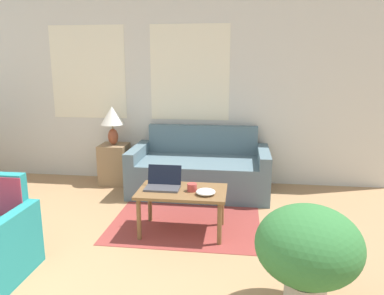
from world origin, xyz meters
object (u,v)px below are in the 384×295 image
at_px(cup_navy, 192,187).
at_px(snack_bowl, 206,192).
at_px(table_lamp, 112,119).
at_px(coffee_table, 182,195).
at_px(potted_plant, 308,249).
at_px(couch, 200,172).
at_px(laptop, 163,183).

relative_size(cup_navy, snack_bowl, 0.51).
distance_m(table_lamp, snack_bowl, 2.17).
height_order(table_lamp, coffee_table, table_lamp).
bearing_deg(coffee_table, cup_navy, -8.36).
relative_size(snack_bowl, potted_plant, 0.24).
bearing_deg(snack_bowl, couch, 98.55).
xyz_separation_m(coffee_table, potted_plant, (1.03, -1.15, 0.09)).
height_order(coffee_table, cup_navy, cup_navy).
relative_size(coffee_table, potted_plant, 1.13).
bearing_deg(laptop, coffee_table, -12.25).
height_order(couch, table_lamp, table_lamp).
height_order(table_lamp, laptop, table_lamp).
distance_m(coffee_table, potted_plant, 1.54).
height_order(couch, potted_plant, couch).
bearing_deg(cup_navy, table_lamp, 131.78).
height_order(couch, cup_navy, couch).
bearing_deg(table_lamp, cup_navy, -48.22).
distance_m(cup_navy, snack_bowl, 0.17).
distance_m(table_lamp, laptop, 1.78).
bearing_deg(coffee_table, laptop, 167.75).
height_order(couch, laptop, couch).
bearing_deg(coffee_table, couch, 88.20).
xyz_separation_m(laptop, potted_plant, (1.23, -1.19, -0.01)).
xyz_separation_m(couch, table_lamp, (-1.25, 0.18, 0.66)).
distance_m(couch, potted_plant, 2.62).
xyz_separation_m(cup_navy, potted_plant, (0.93, -1.13, -0.00)).
bearing_deg(couch, table_lamp, 171.65).
height_order(table_lamp, cup_navy, table_lamp).
bearing_deg(table_lamp, couch, -8.35).
xyz_separation_m(cup_navy, snack_bowl, (0.14, -0.08, -0.01)).
distance_m(couch, cup_navy, 1.30).
height_order(cup_navy, snack_bowl, cup_navy).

